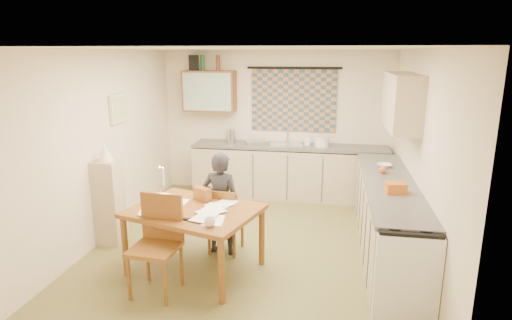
% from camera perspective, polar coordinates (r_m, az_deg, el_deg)
% --- Properties ---
extents(floor, '(4.00, 4.50, 0.02)m').
position_cam_1_polar(floor, '(5.79, -0.41, -11.04)').
color(floor, brown).
rests_on(floor, ground).
extents(ceiling, '(4.00, 4.50, 0.02)m').
position_cam_1_polar(ceiling, '(5.24, -0.46, 14.76)').
color(ceiling, white).
rests_on(ceiling, floor).
extents(wall_back, '(4.00, 0.02, 2.50)m').
position_cam_1_polar(wall_back, '(7.57, 2.71, 5.00)').
color(wall_back, beige).
rests_on(wall_back, floor).
extents(wall_front, '(4.00, 0.02, 2.50)m').
position_cam_1_polar(wall_front, '(3.27, -7.75, -7.62)').
color(wall_front, beige).
rests_on(wall_front, floor).
extents(wall_left, '(0.02, 4.50, 2.50)m').
position_cam_1_polar(wall_left, '(6.06, -19.46, 1.88)').
color(wall_left, beige).
rests_on(wall_left, floor).
extents(wall_right, '(0.02, 4.50, 2.50)m').
position_cam_1_polar(wall_right, '(5.39, 21.07, 0.27)').
color(wall_right, beige).
rests_on(wall_right, floor).
extents(window_blind, '(1.45, 0.03, 1.05)m').
position_cam_1_polar(window_blind, '(7.44, 5.02, 7.91)').
color(window_blind, '#2E4E6E').
rests_on(window_blind, wall_back).
extents(curtain_rod, '(1.60, 0.04, 0.04)m').
position_cam_1_polar(curtain_rod, '(7.38, 5.10, 12.14)').
color(curtain_rod, black).
rests_on(curtain_rod, wall_back).
extents(wall_cabinet, '(0.90, 0.34, 0.70)m').
position_cam_1_polar(wall_cabinet, '(7.56, -6.21, 9.12)').
color(wall_cabinet, brown).
rests_on(wall_cabinet, wall_back).
extents(wall_cabinet_glass, '(0.84, 0.02, 0.64)m').
position_cam_1_polar(wall_cabinet_glass, '(7.39, -6.58, 9.00)').
color(wall_cabinet_glass, '#99B2A5').
rests_on(wall_cabinet_glass, wall_back).
extents(upper_cabinet_right, '(0.34, 1.30, 0.70)m').
position_cam_1_polar(upper_cabinet_right, '(5.80, 18.86, 7.42)').
color(upper_cabinet_right, tan).
rests_on(upper_cabinet_right, wall_right).
extents(framed_print, '(0.04, 0.50, 0.40)m').
position_cam_1_polar(framed_print, '(6.32, -17.71, 6.64)').
color(framed_print, beige).
rests_on(framed_print, wall_left).
extents(print_canvas, '(0.01, 0.42, 0.32)m').
position_cam_1_polar(print_canvas, '(6.31, -17.51, 6.64)').
color(print_canvas, white).
rests_on(print_canvas, wall_left).
extents(counter_back, '(3.30, 0.62, 0.92)m').
position_cam_1_polar(counter_back, '(7.41, 4.42, -1.56)').
color(counter_back, tan).
rests_on(counter_back, floor).
extents(counter_right, '(0.62, 2.95, 0.92)m').
position_cam_1_polar(counter_right, '(5.63, 17.12, -7.35)').
color(counter_right, tan).
rests_on(counter_right, floor).
extents(stove, '(0.58, 0.58, 0.90)m').
position_cam_1_polar(stove, '(4.48, 19.00, -13.26)').
color(stove, white).
rests_on(stove, floor).
extents(sink, '(0.62, 0.53, 0.10)m').
position_cam_1_polar(sink, '(7.31, 3.99, 1.70)').
color(sink, silver).
rests_on(sink, counter_back).
extents(tap, '(0.03, 0.03, 0.28)m').
position_cam_1_polar(tap, '(7.45, 4.24, 3.34)').
color(tap, silver).
rests_on(tap, counter_back).
extents(dish_rack, '(0.43, 0.40, 0.06)m').
position_cam_1_polar(dish_rack, '(7.37, -0.02, 2.39)').
color(dish_rack, silver).
rests_on(dish_rack, counter_back).
extents(kettle, '(0.23, 0.23, 0.24)m').
position_cam_1_polar(kettle, '(7.44, -3.36, 3.18)').
color(kettle, silver).
rests_on(kettle, counter_back).
extents(mixing_bowl, '(0.28, 0.28, 0.16)m').
position_cam_1_polar(mixing_bowl, '(7.25, 8.75, 2.43)').
color(mixing_bowl, white).
rests_on(mixing_bowl, counter_back).
extents(soap_bottle, '(0.09, 0.09, 0.19)m').
position_cam_1_polar(soap_bottle, '(7.30, 6.88, 2.71)').
color(soap_bottle, white).
rests_on(soap_bottle, counter_back).
extents(bowl, '(0.24, 0.24, 0.05)m').
position_cam_1_polar(bowl, '(6.13, 16.72, -0.71)').
color(bowl, white).
rests_on(bowl, counter_right).
extents(orange_bag, '(0.24, 0.19, 0.12)m').
position_cam_1_polar(orange_bag, '(5.05, 18.11, -3.55)').
color(orange_bag, '#BF5C1E').
rests_on(orange_bag, counter_right).
extents(fruit_orange, '(0.10, 0.10, 0.10)m').
position_cam_1_polar(fruit_orange, '(5.81, 16.59, -1.26)').
color(fruit_orange, '#BF5C1E').
rests_on(fruit_orange, counter_right).
extents(speaker, '(0.20, 0.23, 0.26)m').
position_cam_1_polar(speaker, '(7.61, -8.30, 12.72)').
color(speaker, black).
rests_on(speaker, wall_cabinet).
extents(bottle_green, '(0.08, 0.08, 0.26)m').
position_cam_1_polar(bottle_green, '(7.56, -7.15, 12.75)').
color(bottle_green, '#195926').
rests_on(bottle_green, wall_cabinet).
extents(bottle_brown, '(0.08, 0.08, 0.26)m').
position_cam_1_polar(bottle_brown, '(7.49, -5.10, 12.78)').
color(bottle_brown, brown).
rests_on(bottle_brown, wall_cabinet).
extents(dining_table, '(1.61, 1.39, 0.75)m').
position_cam_1_polar(dining_table, '(5.02, -8.11, -10.42)').
color(dining_table, brown).
rests_on(dining_table, floor).
extents(chair_far, '(0.42, 0.42, 0.84)m').
position_cam_1_polar(chair_far, '(5.47, -4.09, -9.54)').
color(chair_far, brown).
rests_on(chair_far, floor).
extents(chair_near, '(0.50, 0.50, 1.03)m').
position_cam_1_polar(chair_near, '(4.69, -13.12, -13.32)').
color(chair_near, brown).
rests_on(chair_near, floor).
extents(person, '(0.53, 0.40, 1.30)m').
position_cam_1_polar(person, '(5.30, -4.68, -5.80)').
color(person, black).
rests_on(person, floor).
extents(shelf_stand, '(0.32, 0.30, 1.12)m').
position_cam_1_polar(shelf_stand, '(5.89, -18.98, -5.40)').
color(shelf_stand, tan).
rests_on(shelf_stand, floor).
extents(lampshade, '(0.20, 0.20, 0.22)m').
position_cam_1_polar(lampshade, '(5.71, -19.52, 0.96)').
color(lampshade, beige).
rests_on(lampshade, shelf_stand).
extents(letter_rack, '(0.24, 0.20, 0.16)m').
position_cam_1_polar(letter_rack, '(5.10, -7.17, -4.56)').
color(letter_rack, brown).
rests_on(letter_rack, dining_table).
extents(mug, '(0.17, 0.17, 0.09)m').
position_cam_1_polar(mug, '(4.38, -6.18, -8.27)').
color(mug, white).
rests_on(mug, dining_table).
extents(magazine, '(0.22, 0.29, 0.03)m').
position_cam_1_polar(magazine, '(4.98, -14.43, -6.18)').
color(magazine, maroon).
rests_on(magazine, dining_table).
extents(book, '(0.28, 0.33, 0.02)m').
position_cam_1_polar(book, '(5.04, -12.60, -5.84)').
color(book, '#BF5C1E').
rests_on(book, dining_table).
extents(orange_box, '(0.14, 0.13, 0.04)m').
position_cam_1_polar(orange_box, '(4.84, -12.85, -6.62)').
color(orange_box, '#BF5C1E').
rests_on(orange_box, dining_table).
extents(eyeglasses, '(0.14, 0.07, 0.02)m').
position_cam_1_polar(eyeglasses, '(4.58, -9.19, -7.81)').
color(eyeglasses, black).
rests_on(eyeglasses, dining_table).
extents(candle_holder, '(0.07, 0.07, 0.18)m').
position_cam_1_polar(candle_holder, '(5.20, -12.73, -4.30)').
color(candle_holder, silver).
rests_on(candle_holder, dining_table).
extents(candle, '(0.03, 0.03, 0.22)m').
position_cam_1_polar(candle, '(5.13, -12.26, -2.19)').
color(candle, white).
rests_on(candle, dining_table).
extents(candle_flame, '(0.02, 0.02, 0.02)m').
position_cam_1_polar(candle_flame, '(5.08, -12.73, -0.94)').
color(candle_flame, '#FFCC66').
rests_on(candle_flame, dining_table).
extents(papers, '(1.06, 0.84, 0.02)m').
position_cam_1_polar(papers, '(4.85, -9.21, -6.52)').
color(papers, white).
rests_on(papers, dining_table).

